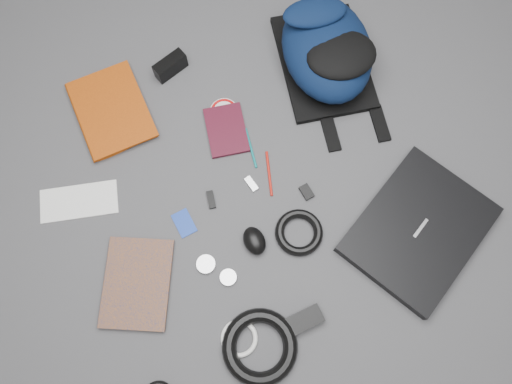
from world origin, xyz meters
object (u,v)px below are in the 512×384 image
object	(u,v)px
textbook_red	(79,124)
mouse	(254,241)
laptop	(418,230)
compact_camera	(170,66)
dvd_case	(226,130)
power_brick	(301,322)
comic_book	(104,281)
backpack	(327,49)

from	to	relation	value
textbook_red	mouse	xyz separation A→B (m)	(0.37, -0.54, 0.01)
laptop	mouse	world-z (taller)	mouse
laptop	compact_camera	distance (m)	0.91
dvd_case	textbook_red	bearing A→B (deg)	165.77
textbook_red	dvd_case	size ratio (longest dim) A/B	1.71
dvd_case	power_brick	size ratio (longest dim) A/B	1.35
dvd_case	comic_book	bearing A→B (deg)	-137.70
compact_camera	power_brick	distance (m)	0.88
mouse	compact_camera	bearing A→B (deg)	91.40
dvd_case	power_brick	xyz separation A→B (m)	(-0.01, -0.61, 0.01)
mouse	power_brick	xyz separation A→B (m)	(0.04, -0.26, -0.01)
backpack	laptop	distance (m)	0.61
dvd_case	laptop	bearing A→B (deg)	-41.51
textbook_red	dvd_case	bearing A→B (deg)	-26.60
power_brick	laptop	bearing A→B (deg)	11.36
comic_book	power_brick	xyz separation A→B (m)	(0.47, -0.30, 0.01)
textbook_red	dvd_case	distance (m)	0.46
laptop	textbook_red	size ratio (longest dim) A/B	1.40
dvd_case	mouse	distance (m)	0.36
power_brick	dvd_case	bearing A→B (deg)	85.14
compact_camera	power_brick	bearing A→B (deg)	-103.91
textbook_red	dvd_case	world-z (taller)	textbook_red
laptop	comic_book	xyz separation A→B (m)	(-0.89, 0.19, -0.01)
comic_book	dvd_case	bearing A→B (deg)	57.36
laptop	power_brick	bearing A→B (deg)	165.79
laptop	dvd_case	xyz separation A→B (m)	(-0.41, 0.50, -0.01)
textbook_red	comic_book	bearing A→B (deg)	-100.35
compact_camera	power_brick	world-z (taller)	compact_camera
textbook_red	power_brick	xyz separation A→B (m)	(0.41, -0.80, -0.00)
backpack	comic_book	distance (m)	0.96
textbook_red	compact_camera	world-z (taller)	compact_camera
backpack	dvd_case	distance (m)	0.40
textbook_red	compact_camera	size ratio (longest dim) A/B	2.63
compact_camera	dvd_case	bearing A→B (deg)	-90.08
laptop	power_brick	xyz separation A→B (m)	(-0.42, -0.11, -0.00)
comic_book	mouse	world-z (taller)	mouse
backpack	laptop	size ratio (longest dim) A/B	1.06
backpack	textbook_red	world-z (taller)	backpack
laptop	dvd_case	distance (m)	0.64
comic_book	laptop	bearing A→B (deg)	12.47
dvd_case	power_brick	world-z (taller)	power_brick
backpack	comic_book	size ratio (longest dim) A/B	1.65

